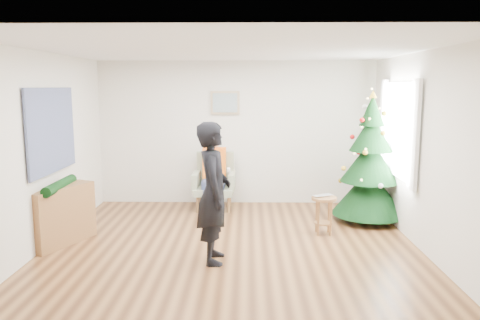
{
  "coord_description": "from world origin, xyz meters",
  "views": [
    {
      "loc": [
        0.21,
        -6.0,
        2.14
      ],
      "look_at": [
        0.1,
        0.6,
        1.1
      ],
      "focal_mm": 35.0,
      "sensor_mm": 36.0,
      "label": 1
    }
  ],
  "objects_px": {
    "christmas_tree": "(370,163)",
    "standing_man": "(214,193)",
    "armchair": "(214,188)",
    "stool": "(324,215)",
    "console": "(62,215)"
  },
  "relations": [
    {
      "from": "christmas_tree",
      "to": "armchair",
      "type": "bearing_deg",
      "value": 163.85
    },
    {
      "from": "christmas_tree",
      "to": "stool",
      "type": "distance_m",
      "value": 1.26
    },
    {
      "from": "christmas_tree",
      "to": "stool",
      "type": "bearing_deg",
      "value": -140.03
    },
    {
      "from": "stool",
      "to": "console",
      "type": "xyz_separation_m",
      "value": [
        -3.65,
        -0.51,
        0.12
      ]
    },
    {
      "from": "standing_man",
      "to": "console",
      "type": "distance_m",
      "value": 2.26
    },
    {
      "from": "stool",
      "to": "console",
      "type": "bearing_deg",
      "value": -172.13
    },
    {
      "from": "armchair",
      "to": "console",
      "type": "xyz_separation_m",
      "value": [
        -1.95,
        -1.93,
        0.04
      ]
    },
    {
      "from": "christmas_tree",
      "to": "standing_man",
      "type": "relative_size",
      "value": 1.21
    },
    {
      "from": "stool",
      "to": "standing_man",
      "type": "xyz_separation_m",
      "value": [
        -1.53,
        -1.11,
        0.58
      ]
    },
    {
      "from": "armchair",
      "to": "console",
      "type": "relative_size",
      "value": 0.98
    },
    {
      "from": "standing_man",
      "to": "christmas_tree",
      "type": "bearing_deg",
      "value": -55.56
    },
    {
      "from": "christmas_tree",
      "to": "stool",
      "type": "height_order",
      "value": "christmas_tree"
    },
    {
      "from": "stool",
      "to": "armchair",
      "type": "bearing_deg",
      "value": 140.08
    },
    {
      "from": "stool",
      "to": "console",
      "type": "height_order",
      "value": "console"
    },
    {
      "from": "standing_man",
      "to": "console",
      "type": "height_order",
      "value": "standing_man"
    }
  ]
}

